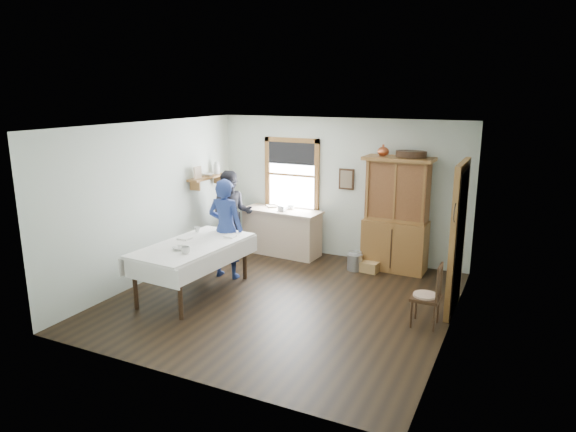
{
  "coord_description": "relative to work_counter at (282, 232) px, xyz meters",
  "views": [
    {
      "loc": [
        3.32,
        -6.7,
        3.19
      ],
      "look_at": [
        -0.04,
        0.3,
        1.29
      ],
      "focal_mm": 32.0,
      "sensor_mm": 36.0,
      "label": 1
    }
  ],
  "objects": [
    {
      "name": "rug_beater",
      "position": [
        3.5,
        -1.82,
        1.27
      ],
      "size": [
        0.01,
        0.27,
        0.27
      ],
      "primitive_type": "torus",
      "rotation": [
        0.0,
        1.57,
        0.0
      ],
      "color": "black",
      "rests_on": "room"
    },
    {
      "name": "wicker_basket",
      "position": [
        1.9,
        -0.28,
        -0.36
      ],
      "size": [
        0.34,
        0.26,
        0.19
      ],
      "primitive_type": "cube",
      "rotation": [
        0.0,
        0.0,
        -0.12
      ],
      "color": "#9B7B46",
      "rests_on": "room"
    },
    {
      "name": "table_bowl",
      "position": [
        -0.36,
        -2.79,
        0.4
      ],
      "size": [
        0.26,
        0.26,
        0.06
      ],
      "primitive_type": "imported",
      "rotation": [
        0.0,
        0.0,
        0.14
      ],
      "color": "silver",
      "rests_on": "dining_table"
    },
    {
      "name": "spindle_chair",
      "position": [
        3.23,
        -2.04,
        0.0
      ],
      "size": [
        0.42,
        0.42,
        0.91
      ],
      "primitive_type": "cube",
      "rotation": [
        0.0,
        0.0,
        0.01
      ],
      "color": "#382413",
      "rests_on": "room"
    },
    {
      "name": "counter_bowl",
      "position": [
        0.11,
        0.14,
        0.48
      ],
      "size": [
        0.21,
        0.21,
        0.06
      ],
      "primitive_type": "imported",
      "rotation": [
        0.0,
        0.0,
        0.22
      ],
      "color": "silver",
      "rests_on": "work_counter"
    },
    {
      "name": "doorway",
      "position": [
        3.51,
        -1.27,
        0.71
      ],
      "size": [
        0.09,
        1.14,
        2.22
      ],
      "color": "#4D4137",
      "rests_on": "room"
    },
    {
      "name": "shelf_bowl",
      "position": [
        -1.32,
        -0.57,
        1.14
      ],
      "size": [
        0.22,
        0.22,
        0.05
      ],
      "primitive_type": "imported",
      "color": "silver",
      "rests_on": "wall_shelf"
    },
    {
      "name": "figure_dark",
      "position": [
        -0.83,
        -0.52,
        0.33
      ],
      "size": [
        0.95,
        0.88,
        1.57
      ],
      "primitive_type": "imported",
      "rotation": [
        0.0,
        0.0,
        0.47
      ],
      "color": "black",
      "rests_on": "room"
    },
    {
      "name": "table_cup_a",
      "position": [
        -0.16,
        -2.91,
        0.43
      ],
      "size": [
        0.15,
        0.15,
        0.11
      ],
      "primitive_type": "imported",
      "rotation": [
        0.0,
        0.0,
        -0.16
      ],
      "color": "silver",
      "rests_on": "dining_table"
    },
    {
      "name": "china_hutch",
      "position": [
        2.26,
        0.05,
        0.58
      ],
      "size": [
        1.23,
        0.6,
        2.07
      ],
      "primitive_type": "cube",
      "rotation": [
        0.0,
        0.0,
        -0.02
      ],
      "color": "olive",
      "rests_on": "room"
    },
    {
      "name": "wall_shelf",
      "position": [
        -1.32,
        -0.58,
        1.12
      ],
      "size": [
        0.24,
        1.0,
        0.44
      ],
      "color": "olive",
      "rests_on": "room"
    },
    {
      "name": "work_counter",
      "position": [
        0.0,
        0.0,
        0.0
      ],
      "size": [
        1.62,
        0.71,
        0.91
      ],
      "primitive_type": "cube",
      "rotation": [
        0.0,
        0.0,
        -0.07
      ],
      "color": "tan",
      "rests_on": "room"
    },
    {
      "name": "pail",
      "position": [
        1.63,
        -0.29,
        -0.3
      ],
      "size": [
        0.29,
        0.29,
        0.3
      ],
      "primitive_type": "cube",
      "rotation": [
        0.0,
        0.0,
        -0.05
      ],
      "color": "#95999D",
      "rests_on": "room"
    },
    {
      "name": "window",
      "position": [
        0.05,
        0.35,
        1.18
      ],
      "size": [
        1.18,
        0.07,
        1.48
      ],
      "color": "white",
      "rests_on": "room"
    },
    {
      "name": "woman_blue",
      "position": [
        -0.29,
        -1.59,
        0.36
      ],
      "size": [
        0.62,
        0.43,
        1.62
      ],
      "primitive_type": "imported",
      "rotation": [
        0.0,
        0.0,
        3.21
      ],
      "color": "navy",
      "rests_on": "room"
    },
    {
      "name": "counter_book",
      "position": [
        -0.39,
        0.1,
        0.46
      ],
      "size": [
        0.27,
        0.27,
        0.02
      ],
      "primitive_type": "imported",
      "rotation": [
        0.0,
        0.0,
        0.72
      ],
      "color": "#6F604A",
      "rests_on": "work_counter"
    },
    {
      "name": "framed_picture",
      "position": [
        1.2,
        0.34,
        1.1
      ],
      "size": [
        0.3,
        0.04,
        0.4
      ],
      "primitive_type": "cube",
      "color": "#382413",
      "rests_on": "room"
    },
    {
      "name": "table_cup_b",
      "position": [
        -0.71,
        -1.84,
        0.42
      ],
      "size": [
        0.12,
        0.12,
        0.09
      ],
      "primitive_type": "imported",
      "rotation": [
        0.0,
        0.0,
        0.36
      ],
      "color": "silver",
      "rests_on": "dining_table"
    },
    {
      "name": "room",
      "position": [
        1.05,
        -2.12,
        0.9
      ],
      "size": [
        5.01,
        5.01,
        2.7
      ],
      "color": "black",
      "rests_on": "ground"
    },
    {
      "name": "dining_table",
      "position": [
        -0.36,
        -2.45,
        -0.04
      ],
      "size": [
        1.23,
        2.14,
        0.83
      ],
      "primitive_type": "cube",
      "rotation": [
        0.0,
        0.0,
        -0.07
      ],
      "color": "white",
      "rests_on": "room"
    }
  ]
}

